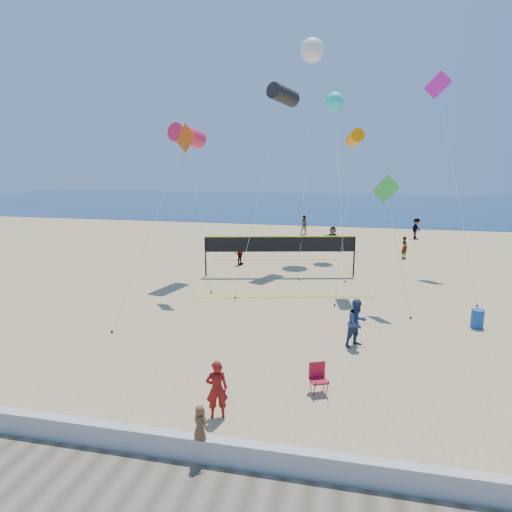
% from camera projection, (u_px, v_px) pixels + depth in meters
% --- Properties ---
extents(ground, '(120.00, 120.00, 0.00)m').
position_uv_depth(ground, '(248.00, 399.00, 13.66)').
color(ground, tan).
rests_on(ground, ground).
extents(ocean, '(140.00, 50.00, 0.03)m').
position_uv_depth(ocean, '(340.00, 205.00, 72.83)').
color(ocean, navy).
rests_on(ocean, ground).
extents(seawall, '(32.00, 0.30, 0.60)m').
position_uv_depth(seawall, '(218.00, 451.00, 10.74)').
color(seawall, beige).
rests_on(seawall, ground).
extents(woman, '(0.72, 0.60, 1.68)m').
position_uv_depth(woman, '(217.00, 389.00, 12.54)').
color(woman, maroon).
rests_on(woman, ground).
extents(toddler, '(0.50, 0.44, 0.85)m').
position_uv_depth(toddler, '(200.00, 423.00, 10.61)').
color(toddler, brown).
rests_on(toddler, seawall).
extents(bystander_a, '(1.14, 1.13, 1.86)m').
position_uv_depth(bystander_a, '(357.00, 323.00, 17.38)').
color(bystander_a, navy).
rests_on(bystander_a, ground).
extents(far_person_0, '(0.74, 1.07, 1.69)m').
position_uv_depth(far_person_0, '(240.00, 253.00, 30.99)').
color(far_person_0, gray).
rests_on(far_person_0, ground).
extents(far_person_1, '(1.81, 1.05, 1.86)m').
position_uv_depth(far_person_1, '(332.00, 238.00, 36.13)').
color(far_person_1, gray).
rests_on(far_person_1, ground).
extents(far_person_2, '(0.59, 0.69, 1.59)m').
position_uv_depth(far_person_2, '(404.00, 247.00, 33.07)').
color(far_person_2, gray).
rests_on(far_person_2, ground).
extents(far_person_3, '(0.92, 0.73, 1.84)m').
position_uv_depth(far_person_3, '(304.00, 225.00, 43.56)').
color(far_person_3, gray).
rests_on(far_person_3, ground).
extents(far_person_4, '(1.22, 1.37, 1.84)m').
position_uv_depth(far_person_4, '(416.00, 229.00, 41.32)').
color(far_person_4, gray).
rests_on(far_person_4, ground).
extents(camp_chair, '(0.65, 0.75, 1.05)m').
position_uv_depth(camp_chair, '(318.00, 376.00, 13.96)').
color(camp_chair, '#AA132B').
rests_on(camp_chair, ground).
extents(trash_barrel, '(0.55, 0.55, 0.79)m').
position_uv_depth(trash_barrel, '(477.00, 318.00, 19.43)').
color(trash_barrel, '#1946A6').
rests_on(trash_barrel, ground).
extents(volleyball_net, '(11.21, 11.10, 2.49)m').
position_uv_depth(volleyball_net, '(280.00, 249.00, 27.81)').
color(volleyball_net, black).
rests_on(volleyball_net, ground).
extents(kite_0, '(3.24, 4.78, 9.08)m').
position_uv_depth(kite_0, '(187.00, 136.00, 26.48)').
color(kite_0, '#D6204C').
rests_on(kite_0, ground).
extents(kite_1, '(2.02, 9.68, 11.74)m').
position_uv_depth(kite_1, '(283.00, 95.00, 28.98)').
color(kite_1, black).
rests_on(kite_1, ground).
extents(kite_2, '(1.13, 4.43, 8.61)m').
position_uv_depth(kite_2, '(355.00, 138.00, 23.84)').
color(kite_2, '#FF8C02').
rests_on(kite_2, ground).
extents(kite_3, '(1.60, 7.09, 8.85)m').
position_uv_depth(kite_3, '(181.00, 149.00, 23.06)').
color(kite_3, '#BA460C').
rests_on(kite_3, ground).
extents(kite_4, '(1.94, 2.14, 6.38)m').
position_uv_depth(kite_4, '(387.00, 196.00, 21.21)').
color(kite_4, green).
rests_on(kite_4, ground).
extents(kite_5, '(2.24, 8.97, 12.44)m').
position_uv_depth(kite_5, '(440.00, 96.00, 28.00)').
color(kite_5, '#D817BC').
rests_on(kite_5, ground).
extents(kite_6, '(1.83, 9.38, 15.44)m').
position_uv_depth(kite_6, '(312.00, 50.00, 32.16)').
color(kite_6, white).
rests_on(kite_6, ground).
extents(kite_7, '(2.36, 9.47, 11.81)m').
position_uv_depth(kite_7, '(335.00, 102.00, 32.81)').
color(kite_7, '#24E5D9').
rests_on(kite_7, ground).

